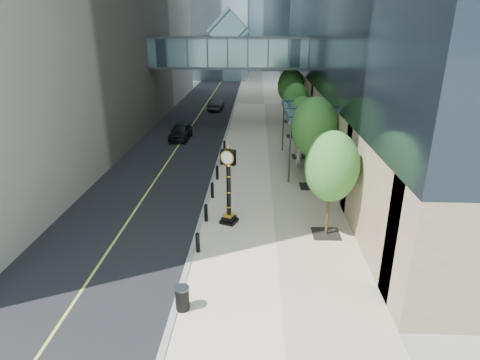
% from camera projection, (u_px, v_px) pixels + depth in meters
% --- Properties ---
extents(ground, '(320.00, 320.00, 0.00)m').
position_uv_depth(ground, '(255.00, 266.00, 17.86)').
color(ground, gray).
rests_on(ground, ground).
extents(road, '(8.00, 180.00, 0.02)m').
position_uv_depth(road, '(207.00, 104.00, 55.44)').
color(road, black).
rests_on(road, ground).
extents(sidewalk, '(8.00, 180.00, 0.06)m').
position_uv_depth(sidewalk, '(264.00, 104.00, 55.13)').
color(sidewalk, beige).
rests_on(sidewalk, ground).
extents(curb, '(0.25, 180.00, 0.07)m').
position_uv_depth(curb, '(235.00, 104.00, 55.28)').
color(curb, gray).
rests_on(curb, ground).
extents(skywalk, '(17.00, 4.20, 5.80)m').
position_uv_depth(skywalk, '(229.00, 50.00, 41.34)').
color(skywalk, slate).
rests_on(skywalk, ground).
extents(entrance_canopy, '(3.00, 8.00, 4.38)m').
position_uv_depth(entrance_canopy, '(305.00, 111.00, 29.28)').
color(entrance_canopy, '#383F44').
rests_on(entrance_canopy, ground).
extents(bollard_row, '(0.20, 16.20, 0.90)m').
position_uv_depth(bollard_row, '(215.00, 182.00, 26.18)').
color(bollard_row, black).
rests_on(bollard_row, sidewalk).
extents(street_trees, '(2.88, 28.73, 5.93)m').
position_uv_depth(street_trees, '(303.00, 111.00, 31.31)').
color(street_trees, black).
rests_on(street_trees, sidewalk).
extents(street_clock, '(1.06, 1.06, 4.30)m').
position_uv_depth(street_clock, '(229.00, 191.00, 21.04)').
color(street_clock, black).
rests_on(street_clock, sidewalk).
extents(trash_bin, '(0.68, 0.68, 0.90)m').
position_uv_depth(trash_bin, '(182.00, 299.00, 14.89)').
color(trash_bin, black).
rests_on(trash_bin, sidewalk).
extents(pedestrian, '(0.63, 0.50, 1.52)m').
position_uv_depth(pedestrian, '(298.00, 158.00, 29.77)').
color(pedestrian, '#BAB2AB').
rests_on(pedestrian, sidewalk).
extents(car_near, '(1.83, 4.34, 1.47)m').
position_uv_depth(car_near, '(181.00, 131.00, 37.72)').
color(car_near, black).
rests_on(car_near, road).
extents(car_far, '(1.82, 4.37, 1.40)m').
position_uv_depth(car_far, '(216.00, 104.00, 50.95)').
color(car_far, black).
rests_on(car_far, road).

